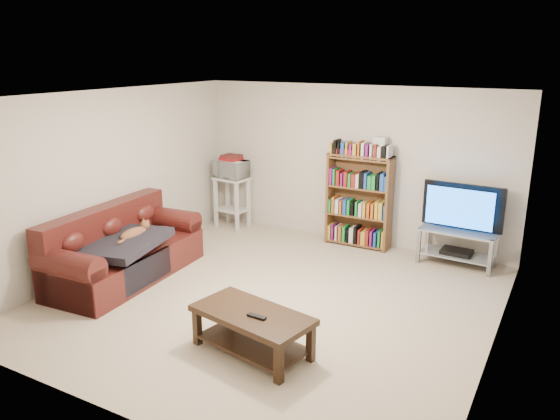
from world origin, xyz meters
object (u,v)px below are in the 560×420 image
Objects in this scene: sofa at (121,253)px; tv_stand at (458,241)px; bookshelf at (359,200)px; coffee_table at (252,324)px.

tv_stand is (3.77, 2.56, 0.02)m from sofa.
sofa is at bearing -130.48° from bookshelf.
coffee_table is (2.50, -0.78, -0.02)m from sofa.
sofa reaches higher than coffee_table.
sofa is at bearing -142.86° from tv_stand.
sofa reaches higher than tv_stand.
tv_stand is at bearing 80.01° from coffee_table.
coffee_table is at bearing -107.81° from tv_stand.
sofa is 2.15× the size of tv_stand.
bookshelf is at bearing 179.25° from tv_stand.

